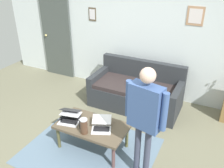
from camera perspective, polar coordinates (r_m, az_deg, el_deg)
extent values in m
plane|color=#6C6953|center=(3.97, -5.44, -15.09)|extent=(7.68, 7.68, 0.00)
cube|color=slate|center=(3.94, -5.27, -15.45)|extent=(1.97, 1.56, 0.01)
cube|color=silver|center=(5.11, 7.02, 12.04)|extent=(7.04, 0.10, 2.70)
cube|color=#4E4230|center=(5.47, -4.68, 16.21)|extent=(0.18, 0.02, 0.29)
cube|color=silver|center=(5.46, -4.73, 16.19)|extent=(0.14, 0.00, 0.22)
cube|color=tan|center=(4.73, 19.23, 15.01)|extent=(0.30, 0.02, 0.34)
cube|color=silver|center=(4.72, 19.21, 15.00)|extent=(0.23, 0.00, 0.26)
cube|color=#444B47|center=(6.15, -12.97, 11.01)|extent=(0.82, 0.05, 2.05)
sphere|color=tan|center=(6.32, -15.45, 11.10)|extent=(0.06, 0.06, 0.06)
cube|color=#292C30|center=(4.90, 5.56, -3.08)|extent=(1.77, 0.88, 0.42)
cube|color=#2F2726|center=(4.76, 5.61, -0.59)|extent=(1.53, 0.80, 0.08)
cube|color=#292C30|center=(5.01, 7.32, 3.19)|extent=(1.77, 0.14, 0.46)
cube|color=#292C30|center=(4.57, 15.44, -1.93)|extent=(0.12, 0.88, 0.20)
cube|color=#292C30|center=(5.06, -3.03, 2.04)|extent=(0.12, 0.88, 0.20)
cube|color=brown|center=(3.74, -4.73, -9.95)|extent=(1.09, 0.61, 0.04)
cylinder|color=brown|center=(3.55, 0.33, -16.96)|extent=(0.05, 0.05, 0.39)
cylinder|color=#4E4B2C|center=(3.95, -12.59, -12.27)|extent=(0.05, 0.05, 0.39)
cylinder|color=#4F4D2B|center=(3.88, 3.54, -12.47)|extent=(0.05, 0.05, 0.39)
cylinder|color=brown|center=(4.25, -8.59, -8.69)|extent=(0.05, 0.05, 0.39)
cube|color=silver|center=(3.62, -2.57, -10.88)|extent=(0.35, 0.31, 0.01)
cube|color=black|center=(3.63, -2.55, -10.62)|extent=(0.27, 0.21, 0.00)
cube|color=silver|center=(3.66, -2.43, -8.36)|extent=(0.34, 0.29, 0.05)
cube|color=white|center=(3.66, -2.43, -8.39)|extent=(0.31, 0.26, 0.04)
cube|color=silver|center=(3.83, -10.21, -8.94)|extent=(0.35, 0.27, 0.01)
cube|color=black|center=(3.83, -10.11, -8.72)|extent=(0.29, 0.17, 0.00)
cube|color=silver|center=(3.84, -9.77, -6.92)|extent=(0.35, 0.25, 0.03)
cube|color=black|center=(3.83, -9.79, -6.95)|extent=(0.31, 0.23, 0.02)
cube|color=#28282D|center=(3.92, -10.02, -7.91)|extent=(0.36, 0.30, 0.01)
cube|color=black|center=(3.93, -9.93, -7.67)|extent=(0.29, 0.20, 0.00)
cube|color=#28282D|center=(3.92, -9.77, -6.10)|extent=(0.35, 0.27, 0.09)
cube|color=silver|center=(3.92, -9.79, -6.12)|extent=(0.32, 0.24, 0.08)
cylinder|color=#4C3323|center=(3.53, -6.70, -10.00)|extent=(0.11, 0.11, 0.22)
cylinder|color=#B7B7BC|center=(3.46, -6.81, -8.42)|extent=(0.11, 0.11, 0.02)
sphere|color=#B2B2B7|center=(3.45, -6.83, -8.11)|extent=(0.03, 0.03, 0.03)
cube|color=black|center=(3.56, -7.67, -9.53)|extent=(0.01, 0.01, 0.16)
cylinder|color=#3A3F53|center=(3.30, 8.31, -16.18)|extent=(0.08, 0.08, 0.82)
cylinder|color=#3A3F53|center=(3.36, 6.06, -15.18)|extent=(0.08, 0.08, 0.82)
cube|color=#3B568E|center=(2.90, 7.97, -5.44)|extent=(0.44, 0.26, 0.58)
cylinder|color=#3B568E|center=(2.80, 12.33, -6.54)|extent=(0.09, 0.09, 0.49)
cylinder|color=#3B568E|center=(3.00, 3.98, -3.44)|extent=(0.09, 0.09, 0.49)
sphere|color=beige|center=(2.70, 8.52, 2.01)|extent=(0.19, 0.19, 0.19)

